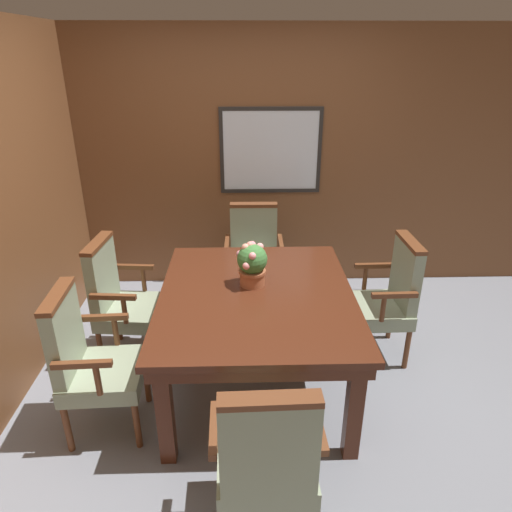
% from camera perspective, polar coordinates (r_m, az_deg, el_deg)
% --- Properties ---
extents(ground_plane, '(14.00, 14.00, 0.00)m').
position_cam_1_polar(ground_plane, '(3.39, -0.34, -16.66)').
color(ground_plane, gray).
extents(wall_back, '(7.20, 0.08, 2.45)m').
position_cam_1_polar(wall_back, '(4.45, -0.88, 11.41)').
color(wall_back, brown).
rests_on(wall_back, ground_plane).
extents(dining_table, '(1.29, 1.53, 0.75)m').
position_cam_1_polar(dining_table, '(3.09, 0.08, -6.12)').
color(dining_table, '#4C2314').
rests_on(dining_table, ground_plane).
extents(chair_left_near, '(0.49, 0.53, 0.97)m').
position_cam_1_polar(chair_left_near, '(3.01, -20.12, -12.00)').
color(chair_left_near, brown).
rests_on(chair_left_near, ground_plane).
extents(chair_right_far, '(0.48, 0.52, 0.97)m').
position_cam_1_polar(chair_right_far, '(3.62, 16.12, -4.82)').
color(chair_right_far, brown).
rests_on(chair_right_far, ground_plane).
extents(chair_head_near, '(0.52, 0.48, 0.97)m').
position_cam_1_polar(chair_head_near, '(2.29, 1.35, -23.86)').
color(chair_head_near, brown).
rests_on(chair_head_near, ground_plane).
extents(chair_head_far, '(0.52, 0.48, 0.97)m').
position_cam_1_polar(chair_head_far, '(4.15, -0.27, 0.09)').
color(chair_head_far, brown).
rests_on(chair_head_far, ground_plane).
extents(chair_left_far, '(0.51, 0.54, 0.97)m').
position_cam_1_polar(chair_left_far, '(3.61, -16.57, -5.00)').
color(chair_left_far, brown).
rests_on(chair_left_far, ground_plane).
extents(potted_plant, '(0.21, 0.21, 0.31)m').
position_cam_1_polar(potted_plant, '(3.07, -0.46, -0.94)').
color(potted_plant, '#B2603D').
rests_on(potted_plant, dining_table).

